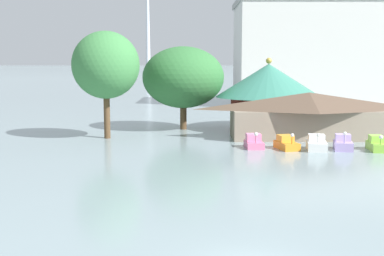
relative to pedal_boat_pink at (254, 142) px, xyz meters
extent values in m
cube|color=pink|center=(0.00, -0.07, -0.21)|extent=(1.70, 2.55, 0.61)
cube|color=pink|center=(-0.01, 0.23, 0.44)|extent=(1.39, 1.18, 0.69)
cylinder|color=pink|center=(0.06, -1.06, 0.42)|extent=(0.14, 0.14, 0.64)
sphere|color=white|center=(0.06, -1.06, 0.92)|extent=(0.36, 0.36, 0.36)
cube|color=orange|center=(2.94, -0.71, -0.18)|extent=(2.10, 3.08, 0.67)
cube|color=gold|center=(2.86, -0.36, 0.45)|extent=(1.53, 1.52, 0.59)
cylinder|color=orange|center=(3.20, -1.80, 0.46)|extent=(0.14, 0.14, 0.62)
sphere|color=white|center=(3.20, -1.80, 0.94)|extent=(0.33, 0.33, 0.33)
cube|color=white|center=(5.56, -1.20, -0.12)|extent=(2.11, 3.05, 0.79)
cube|color=white|center=(5.61, -0.85, 0.57)|extent=(1.62, 1.47, 0.60)
cylinder|color=white|center=(5.39, -2.31, 0.57)|extent=(0.14, 0.14, 0.59)
sphere|color=white|center=(5.39, -2.31, 1.02)|extent=(0.32, 0.32, 0.32)
cube|color=#B299D8|center=(7.99, -1.08, -0.13)|extent=(2.01, 2.78, 0.78)
cube|color=#C8ADF0|center=(8.05, -0.77, 0.58)|extent=(1.52, 1.37, 0.62)
cylinder|color=#B299D8|center=(7.80, -2.08, 0.63)|extent=(0.14, 0.14, 0.72)
sphere|color=white|center=(7.80, -2.08, 1.15)|extent=(0.32, 0.32, 0.32)
cube|color=#8CCC3F|center=(10.96, -1.39, -0.15)|extent=(1.65, 3.10, 0.73)
cube|color=#A0E24F|center=(11.00, -1.02, 0.52)|extent=(1.28, 1.45, 0.60)
cylinder|color=#8CCC3F|center=(10.83, -2.58, 0.46)|extent=(0.14, 0.14, 0.48)
sphere|color=white|center=(10.83, -2.58, 0.88)|extent=(0.35, 0.35, 0.35)
cube|color=gray|center=(6.48, 6.13, 0.98)|extent=(16.02, 5.82, 2.99)
pyramid|color=brown|center=(6.48, 6.13, 3.37)|extent=(17.31, 6.70, 1.79)
cylinder|color=#993328|center=(3.24, 12.94, 1.40)|extent=(8.83, 8.83, 3.83)
cone|color=#387F6B|center=(3.24, 12.94, 5.26)|extent=(12.46, 12.46, 3.89)
sphere|color=#B7993D|center=(3.24, 12.94, 7.55)|extent=(0.70, 0.70, 0.70)
cylinder|color=brown|center=(-14.64, 5.88, 1.56)|extent=(0.65, 0.65, 4.14)
ellipsoid|color=#3D7F42|center=(-14.64, 5.88, 7.11)|extent=(6.96, 6.96, 6.96)
cylinder|color=brown|center=(-6.78, 12.83, 0.75)|extent=(0.77, 0.77, 2.54)
ellipsoid|color=#337038|center=(-6.78, 12.83, 5.62)|extent=(9.57, 9.57, 7.20)
cube|color=silver|center=(20.76, 47.86, 8.57)|extent=(36.16, 17.03, 18.18)
cube|color=#999993|center=(20.76, 47.86, 18.16)|extent=(36.88, 17.37, 1.00)
camera|label=1|loc=(-5.76, -45.56, 7.47)|focal=46.43mm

